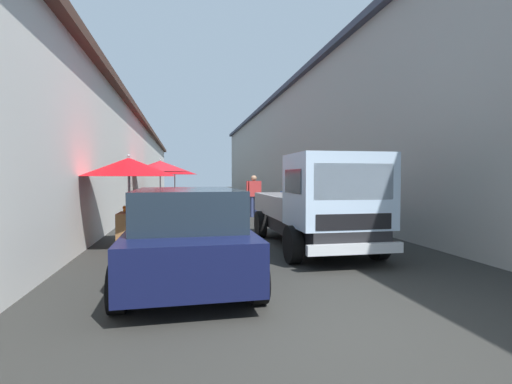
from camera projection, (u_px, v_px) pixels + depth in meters
ground at (222, 213)px, 17.15m from camera, size 90.00×90.00×0.00m
building_left_whitewash at (62, 162)px, 17.87m from camera, size 49.80×7.50×4.69m
building_right_concrete at (352, 146)px, 20.61m from camera, size 49.80×7.50×6.62m
fruit_stall_mid_lane at (160, 171)px, 16.94m from camera, size 2.63×2.63×2.44m
fruit_stall_near_right at (175, 174)px, 20.44m from camera, size 2.42×2.42×2.27m
fruit_stall_near_left at (129, 178)px, 8.55m from camera, size 2.11×2.11×2.15m
hatchback_car at (187, 234)px, 5.93m from camera, size 3.95×1.99×1.45m
delivery_truck at (324, 205)px, 7.93m from camera, size 4.92×1.98×2.08m
vendor_by_crates at (254, 193)px, 15.36m from camera, size 0.31×0.65×1.70m
parked_scooter at (286, 203)px, 17.42m from camera, size 1.69×0.34×1.14m
plastic_stool at (315, 221)px, 11.19m from camera, size 0.30×0.30×0.43m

